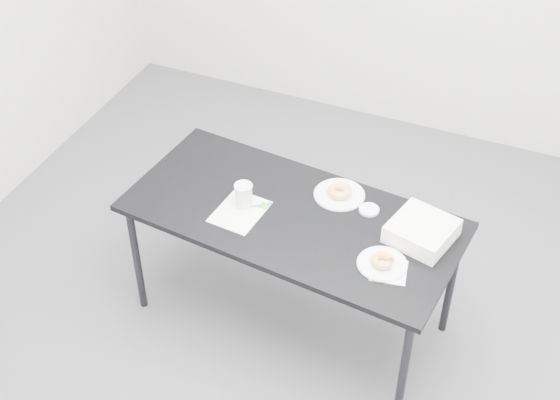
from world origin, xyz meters
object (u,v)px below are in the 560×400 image
at_px(coffee_cup, 244,195).
at_px(bakery_box, 422,231).
at_px(scorecard, 240,212).
at_px(plate_near, 382,264).
at_px(donut_far, 340,191).
at_px(donut_near, 383,261).
at_px(table, 292,223).
at_px(pen, 259,205).
at_px(plate_far, 339,195).

bearing_deg(coffee_cup, bakery_box, 7.08).
bearing_deg(scorecard, plate_near, -0.57).
bearing_deg(bakery_box, plate_near, -101.18).
bearing_deg(scorecard, donut_far, 42.75).
distance_m(scorecard, coffee_cup, 0.08).
height_order(scorecard, donut_near, donut_near).
relative_size(scorecard, bakery_box, 1.01).
bearing_deg(coffee_cup, table, 6.88).
distance_m(table, donut_far, 0.28).
bearing_deg(table, bakery_box, 13.24).
distance_m(table, pen, 0.17).
relative_size(table, donut_far, 14.18).
distance_m(scorecard, plate_near, 0.72).
distance_m(plate_far, coffee_cup, 0.46).
relative_size(pen, donut_near, 1.20).
height_order(donut_near, bakery_box, bakery_box).
height_order(donut_near, donut_far, donut_far).
distance_m(plate_near, donut_near, 0.02).
bearing_deg(pen, scorecard, -170.51).
bearing_deg(table, pen, -171.71).
bearing_deg(plate_far, plate_near, -48.42).
bearing_deg(plate_far, table, -125.81).
bearing_deg(coffee_cup, donut_near, -10.00).
height_order(table, pen, pen).
distance_m(scorecard, bakery_box, 0.84).
relative_size(coffee_cup, bakery_box, 0.46).
bearing_deg(donut_far, donut_near, -48.42).
xyz_separation_m(donut_near, coffee_cup, (-0.72, 0.13, 0.03)).
xyz_separation_m(scorecard, plate_near, (0.72, -0.08, 0.00)).
height_order(scorecard, coffee_cup, coffee_cup).
bearing_deg(plate_near, table, 162.27).
xyz_separation_m(pen, coffee_cup, (-0.07, -0.02, 0.05)).
xyz_separation_m(plate_near, bakery_box, (0.11, 0.23, 0.04)).
relative_size(plate_far, donut_far, 2.13).
bearing_deg(plate_near, donut_far, 131.58).
distance_m(pen, donut_far, 0.39).
distance_m(table, donut_near, 0.52).
relative_size(scorecard, donut_far, 2.32).
height_order(table, plate_far, plate_far).
height_order(donut_far, bakery_box, bakery_box).
bearing_deg(pen, donut_near, -50.46).
relative_size(plate_near, bakery_box, 0.83).
bearing_deg(table, plate_near, -11.65).
distance_m(pen, plate_far, 0.39).
bearing_deg(pen, plate_far, -2.74).
distance_m(table, plate_far, 0.27).
relative_size(donut_far, bakery_box, 0.44).
distance_m(scorecard, plate_far, 0.49).
height_order(pen, donut_near, donut_near).
bearing_deg(plate_far, pen, -145.19).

